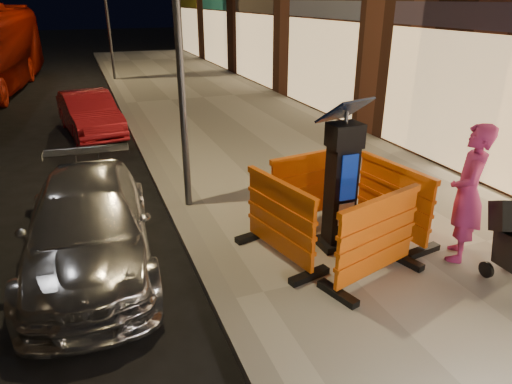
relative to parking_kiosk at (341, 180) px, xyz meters
name	(u,v)px	position (x,y,z in m)	size (l,w,h in m)	color
ground_plane	(225,310)	(-2.00, -0.71, -1.21)	(120.00, 120.00, 0.00)	black
sidewalk	(420,260)	(1.00, -0.71, -1.14)	(6.00, 60.00, 0.15)	gray
kerb	(225,306)	(-2.00, -0.71, -1.14)	(0.30, 60.00, 0.15)	slate
parking_kiosk	(341,180)	(0.00, 0.00, 0.00)	(0.67, 0.67, 2.12)	black
barrier_front	(377,240)	(0.00, -0.95, -0.47)	(1.52, 0.63, 1.18)	#E65E0E
barrier_back	(310,187)	(0.00, 0.95, -0.47)	(1.52, 0.63, 1.18)	#E65E0E
barrier_kerbside	(280,220)	(-0.95, 0.00, -0.47)	(1.52, 0.63, 1.18)	#E65E0E
barrier_bldgside	(393,201)	(0.95, 0.00, -0.47)	(1.52, 0.63, 1.18)	#E65E0E
car_silver	(94,263)	(-3.48, 1.06, -1.21)	(1.71, 4.22, 1.22)	#AFAFB4
car_red	(92,134)	(-3.17, 8.40, -1.21)	(1.26, 3.61, 1.19)	#A91722
man	(468,194)	(1.46, -0.89, -0.07)	(0.72, 0.47, 1.98)	#982561
street_lamp_mid	(178,30)	(-1.75, 2.29, 1.94)	(0.12, 0.12, 6.00)	#3F3F44
street_lamp_far	(107,10)	(-1.75, 17.29, 1.94)	(0.12, 0.12, 6.00)	#3F3F44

